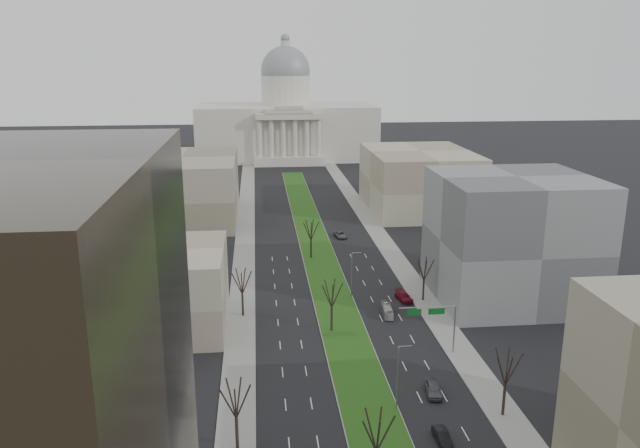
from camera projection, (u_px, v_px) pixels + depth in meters
ground at (320, 258)px, 145.28m from camera, size 600.00×600.00×0.00m
median at (320, 259)px, 144.28m from camera, size 8.00×222.03×0.20m
sidewalk_left at (242, 301)px, 119.53m from camera, size 5.00×330.00×0.15m
sidewalk_right at (420, 294)px, 122.98m from camera, size 5.00×330.00×0.15m
capitol at (286, 122)px, 284.67m from camera, size 80.00×46.00×55.00m
building_beige_left at (149, 289)px, 106.58m from camera, size 26.00×22.00×14.00m
building_grey_right at (512, 238)px, 118.62m from camera, size 28.00×26.00×24.00m
building_far_left at (184, 188)px, 177.89m from camera, size 30.00×40.00×18.00m
building_far_right at (419, 180)px, 189.60m from camera, size 30.00×40.00×18.00m
tree_left_mid at (236, 398)px, 72.62m from camera, size 5.40×5.40×9.72m
tree_left_far at (242, 281)px, 111.07m from camera, size 5.28×5.28×9.50m
tree_right_mid at (507, 366)px, 79.81m from camera, size 5.52×5.52×9.94m
tree_right_far at (424, 268)px, 118.39m from camera, size 5.04×5.04×9.07m
tree_median_a at (377, 430)px, 66.43m from camera, size 5.40×5.40×9.72m
tree_median_b at (332, 293)px, 104.85m from camera, size 5.40×5.40×9.72m
tree_median_c at (311, 229)px, 143.26m from camera, size 5.40×5.40×9.72m
streetlamp_median_b at (398, 376)px, 81.98m from camera, size 1.90×0.20×9.16m
streetlamp_median_c at (352, 274)px, 120.39m from camera, size 1.90×0.20×9.16m
mast_arm_signs at (438, 318)px, 97.03m from camera, size 9.12×0.24×8.09m
car_grey_near at (433, 389)px, 86.59m from camera, size 2.56×5.22×1.71m
car_black at (442, 436)px, 75.97m from camera, size 1.65×4.36×1.42m
car_red at (404, 296)px, 119.94m from camera, size 3.02×5.65×1.56m
car_grey_far at (340, 235)px, 161.49m from camera, size 3.23×5.62×1.48m
box_van at (387, 310)px, 113.20m from camera, size 2.01×6.52×1.79m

